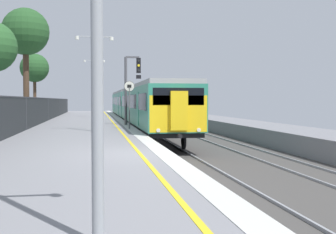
{
  "coord_description": "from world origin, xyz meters",
  "views": [
    {
      "loc": [
        -1.72,
        -13.19,
        1.64
      ],
      "look_at": [
        1.73,
        6.98,
        0.85
      ],
      "focal_mm": 46.21,
      "sensor_mm": 36.0,
      "label": 1
    }
  ],
  "objects_px": {
    "signal_gantry": "(130,82)",
    "background_tree_back": "(24,34)",
    "commuter_train_at_platform": "(137,104)",
    "platform_lamp_mid": "(95,74)",
    "speed_limit_sign": "(129,99)",
    "platform_lamp_far": "(94,83)",
    "background_tree_left": "(35,69)"
  },
  "relations": [
    {
      "from": "commuter_train_at_platform",
      "to": "platform_lamp_mid",
      "type": "distance_m",
      "value": 16.33
    },
    {
      "from": "signal_gantry",
      "to": "background_tree_left",
      "type": "relative_size",
      "value": 0.69
    },
    {
      "from": "commuter_train_at_platform",
      "to": "platform_lamp_far",
      "type": "height_order",
      "value": "platform_lamp_far"
    },
    {
      "from": "commuter_train_at_platform",
      "to": "signal_gantry",
      "type": "distance_m",
      "value": 10.59
    },
    {
      "from": "speed_limit_sign",
      "to": "platform_lamp_far",
      "type": "height_order",
      "value": "platform_lamp_far"
    },
    {
      "from": "commuter_train_at_platform",
      "to": "background_tree_left",
      "type": "relative_size",
      "value": 6.06
    },
    {
      "from": "background_tree_left",
      "to": "background_tree_back",
      "type": "distance_m",
      "value": 14.57
    },
    {
      "from": "commuter_train_at_platform",
      "to": "signal_gantry",
      "type": "height_order",
      "value": "signal_gantry"
    },
    {
      "from": "platform_lamp_mid",
      "to": "signal_gantry",
      "type": "bearing_deg",
      "value": 66.74
    },
    {
      "from": "signal_gantry",
      "to": "platform_lamp_far",
      "type": "relative_size",
      "value": 0.82
    },
    {
      "from": "background_tree_left",
      "to": "background_tree_back",
      "type": "relative_size",
      "value": 0.79
    },
    {
      "from": "platform_lamp_mid",
      "to": "platform_lamp_far",
      "type": "distance_m",
      "value": 18.39
    },
    {
      "from": "commuter_train_at_platform",
      "to": "speed_limit_sign",
      "type": "bearing_deg",
      "value": -97.25
    },
    {
      "from": "commuter_train_at_platform",
      "to": "platform_lamp_far",
      "type": "xyz_separation_m",
      "value": [
        -3.78,
        2.61,
        2.01
      ]
    },
    {
      "from": "commuter_train_at_platform",
      "to": "background_tree_left",
      "type": "distance_m",
      "value": 13.52
    },
    {
      "from": "platform_lamp_mid",
      "to": "commuter_train_at_platform",
      "type": "bearing_deg",
      "value": 76.52
    },
    {
      "from": "commuter_train_at_platform",
      "to": "platform_lamp_far",
      "type": "distance_m",
      "value": 5.02
    },
    {
      "from": "commuter_train_at_platform",
      "to": "platform_lamp_far",
      "type": "relative_size",
      "value": 7.18
    },
    {
      "from": "speed_limit_sign",
      "to": "commuter_train_at_platform",
      "type": "bearing_deg",
      "value": 82.75
    },
    {
      "from": "signal_gantry",
      "to": "background_tree_back",
      "type": "bearing_deg",
      "value": 149.9
    },
    {
      "from": "commuter_train_at_platform",
      "to": "background_tree_back",
      "type": "distance_m",
      "value": 11.92
    },
    {
      "from": "platform_lamp_mid",
      "to": "background_tree_left",
      "type": "distance_m",
      "value": 24.98
    },
    {
      "from": "platform_lamp_far",
      "to": "background_tree_left",
      "type": "xyz_separation_m",
      "value": [
        -6.2,
        5.73,
        1.65
      ]
    },
    {
      "from": "platform_lamp_far",
      "to": "signal_gantry",
      "type": "bearing_deg",
      "value": -79.83
    },
    {
      "from": "commuter_train_at_platform",
      "to": "platform_lamp_mid",
      "type": "xyz_separation_m",
      "value": [
        -3.78,
        -15.78,
        1.78
      ]
    },
    {
      "from": "speed_limit_sign",
      "to": "signal_gantry",
      "type": "bearing_deg",
      "value": 84.62
    },
    {
      "from": "platform_lamp_mid",
      "to": "background_tree_back",
      "type": "relative_size",
      "value": 0.61
    },
    {
      "from": "signal_gantry",
      "to": "background_tree_back",
      "type": "xyz_separation_m",
      "value": [
        -7.37,
        4.27,
        3.6
      ]
    },
    {
      "from": "background_tree_left",
      "to": "signal_gantry",
      "type": "bearing_deg",
      "value": -65.49
    },
    {
      "from": "signal_gantry",
      "to": "platform_lamp_far",
      "type": "xyz_separation_m",
      "value": [
        -2.33,
        12.98,
        0.41
      ]
    },
    {
      "from": "background_tree_left",
      "to": "platform_lamp_mid",
      "type": "bearing_deg",
      "value": -75.58
    },
    {
      "from": "signal_gantry",
      "to": "background_tree_back",
      "type": "relative_size",
      "value": 0.55
    }
  ]
}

